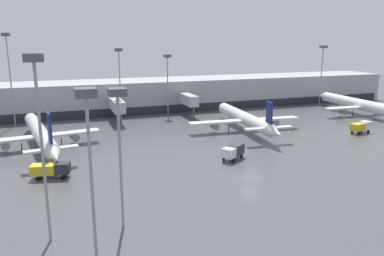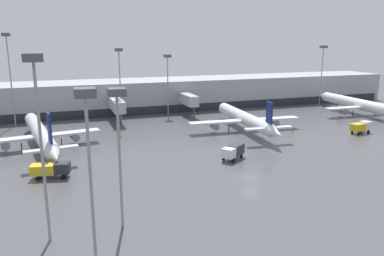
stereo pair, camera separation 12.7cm
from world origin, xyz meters
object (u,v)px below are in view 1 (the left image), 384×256
at_px(service_truck_0, 233,151).
at_px(apron_light_mast_6, 88,126).
at_px(apron_light_mast_2, 37,98).
at_px(service_truck_2, 361,127).
at_px(apron_light_mast_3, 118,117).
at_px(apron_light_mast_0, 167,67).
at_px(apron_light_mast_4, 119,64).
at_px(parked_jet_0, 41,134).
at_px(traffic_cone_1, 351,124).
at_px(apron_light_mast_1, 8,55).
at_px(traffic_cone_3, 121,137).
at_px(parked_jet_1, 362,105).
at_px(traffic_cone_2, 293,130).
at_px(service_truck_1, 51,169).
at_px(parked_jet_2, 245,119).
at_px(apron_light_mast_5, 323,59).

height_order(service_truck_0, apron_light_mast_6, apron_light_mast_6).
bearing_deg(service_truck_0, apron_light_mast_2, -4.29).
xyz_separation_m(service_truck_2, apron_light_mast_3, (-58.03, -25.63, 11.06)).
xyz_separation_m(apron_light_mast_0, apron_light_mast_4, (-13.54, -2.52, 1.26)).
distance_m(parked_jet_0, traffic_cone_1, 71.33).
bearing_deg(apron_light_mast_6, service_truck_0, 42.98).
bearing_deg(apron_light_mast_1, traffic_cone_3, -42.95).
height_order(parked_jet_1, traffic_cone_2, parked_jet_1).
distance_m(apron_light_mast_1, apron_light_mast_3, 62.48).
bearing_deg(apron_light_mast_4, apron_light_mast_1, 176.19).
height_order(parked_jet_1, service_truck_0, parked_jet_1).
bearing_deg(apron_light_mast_0, service_truck_2, -45.28).
distance_m(service_truck_0, apron_light_mast_1, 59.25).
relative_size(service_truck_1, apron_light_mast_1, 0.27).
xyz_separation_m(parked_jet_1, apron_light_mast_6, (-77.19, -47.86, 10.22)).
xyz_separation_m(parked_jet_1, parked_jet_2, (-39.32, -5.44, -0.04)).
xyz_separation_m(service_truck_1, traffic_cone_1, (69.28, 13.46, -1.06)).
bearing_deg(service_truck_2, service_truck_1, 176.46).
height_order(parked_jet_0, apron_light_mast_3, apron_light_mast_3).
bearing_deg(parked_jet_1, service_truck_0, 117.59).
bearing_deg(apron_light_mast_2, apron_light_mast_1, 98.04).
bearing_deg(service_truck_1, parked_jet_2, 34.53).
bearing_deg(service_truck_1, apron_light_mast_4, 78.72).
bearing_deg(apron_light_mast_3, service_truck_2, 23.83).
relative_size(traffic_cone_2, apron_light_mast_5, 0.04).
height_order(parked_jet_1, apron_light_mast_1, apron_light_mast_1).
bearing_deg(apron_light_mast_3, apron_light_mast_0, 69.32).
xyz_separation_m(traffic_cone_1, apron_light_mast_6, (-65.14, -38.67, 12.82)).
relative_size(service_truck_1, apron_light_mast_6, 0.36).
bearing_deg(parked_jet_1, apron_light_mast_1, 81.21).
distance_m(traffic_cone_1, traffic_cone_3, 55.84).
distance_m(service_truck_1, apron_light_mast_5, 91.90).
distance_m(traffic_cone_2, apron_light_mast_6, 62.48).
xyz_separation_m(parked_jet_0, apron_light_mast_4, (19.05, 21.61, 11.74)).
relative_size(service_truck_0, service_truck_1, 0.87).
height_order(service_truck_0, traffic_cone_1, service_truck_0).
bearing_deg(apron_light_mast_4, service_truck_0, -72.09).
bearing_deg(apron_light_mast_2, apron_light_mast_4, 73.75).
height_order(parked_jet_0, traffic_cone_1, parked_jet_0).
height_order(service_truck_2, apron_light_mast_6, apron_light_mast_6).
bearing_deg(traffic_cone_3, traffic_cone_2, -11.04).
xyz_separation_m(parked_jet_1, apron_light_mast_0, (-50.61, 19.29, 10.37)).
bearing_deg(parked_jet_0, apron_light_mast_1, 6.92).
xyz_separation_m(traffic_cone_2, apron_light_mast_2, (-51.99, -32.29, 14.73)).
height_order(parked_jet_2, apron_light_mast_6, apron_light_mast_6).
distance_m(traffic_cone_3, apron_light_mast_1, 34.86).
distance_m(traffic_cone_2, apron_light_mast_4, 46.08).
bearing_deg(traffic_cone_3, parked_jet_0, -171.09).
height_order(service_truck_2, apron_light_mast_2, apron_light_mast_2).
bearing_deg(parked_jet_0, traffic_cone_2, -104.31).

